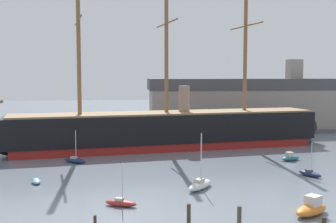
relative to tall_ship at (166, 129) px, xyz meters
The scene contains 14 objects.
tall_ship is the anchor object (origin of this frame).
sailboat_foreground_left 34.99m from the tall_ship, 103.05° to the right, with size 3.55×2.25×4.45m.
motorboat_foreground_right 39.93m from the tall_ship, 75.06° to the right, with size 4.67×4.04×1.85m.
sailboat_near_centre 28.37m from the tall_ship, 87.38° to the right, with size 4.18×4.96×6.55m.
dinghy_mid_left 30.00m from the tall_ship, 127.97° to the right, with size 1.75×2.65×0.58m.
sailboat_mid_right 28.84m from the tall_ship, 54.11° to the right, with size 2.58×3.61×4.59m.
sailboat_alongside_bow 19.09m from the tall_ship, 142.83° to the right, with size 3.85×3.08×5.02m.
motorboat_alongside_stern 22.49m from the tall_ship, 35.40° to the right, with size 3.55×2.40×1.38m.
dinghy_far_left 27.34m from the tall_ship, 160.25° to the left, with size 2.68×2.35×0.59m.
motorboat_far_right 29.65m from the tall_ship, 10.38° to the left, with size 2.82×4.01×1.55m.
sailboat_distant_centre 18.79m from the tall_ship, 81.91° to the left, with size 3.32×1.16×4.25m.
mooring_piling_nearest 42.18m from the tall_ship, 86.89° to the right, with size 0.37×0.37×2.18m, color #4C3D2D.
mooring_piling_left_pair 40.18m from the tall_ship, 92.54° to the right, with size 0.36×0.36×1.90m, color #423323.
dockside_warehouse_right 34.26m from the tall_ship, 45.42° to the left, with size 55.72×14.77×17.00m.
Camera 1 is at (-7.71, -29.53, 13.36)m, focal length 46.49 mm.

